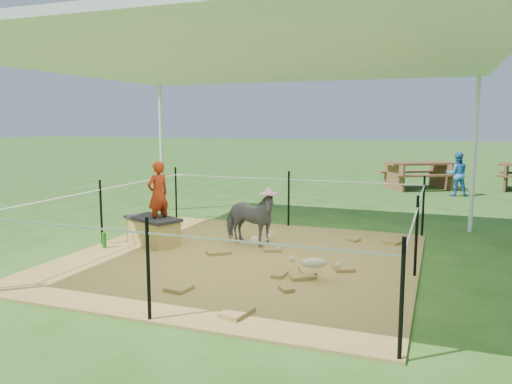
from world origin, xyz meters
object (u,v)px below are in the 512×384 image
(foal, at_px, (314,261))
(picnic_table_near, at_px, (418,176))
(green_bottle, at_px, (104,240))
(distant_person, at_px, (457,174))
(pony, at_px, (249,219))
(woman, at_px, (158,188))
(straw_bale, at_px, (153,232))

(foal, height_order, picnic_table_near, picnic_table_near)
(green_bottle, relative_size, distant_person, 0.21)
(pony, height_order, foal, pony)
(woman, relative_size, picnic_table_near, 0.55)
(pony, xyz_separation_m, picnic_table_near, (2.04, 7.71, -0.06))
(green_bottle, bearing_deg, pony, 24.29)
(straw_bale, height_order, pony, pony)
(woman, distance_m, green_bottle, 1.09)
(green_bottle, xyz_separation_m, pony, (1.93, 0.87, 0.29))
(woman, height_order, foal, woman)
(straw_bale, xyz_separation_m, picnic_table_near, (3.42, 8.13, 0.16))
(pony, bearing_deg, green_bottle, 127.07)
(foal, relative_size, distant_person, 0.78)
(pony, bearing_deg, foal, -121.79)
(straw_bale, distance_m, distant_person, 8.34)
(straw_bale, height_order, distant_person, distant_person)
(picnic_table_near, bearing_deg, straw_bale, -141.62)
(distant_person, bearing_deg, woman, 47.57)
(green_bottle, relative_size, pony, 0.24)
(picnic_table_near, bearing_deg, woman, -141.02)
(woman, bearing_deg, picnic_table_near, -178.90)
(foal, bearing_deg, pony, 117.27)
(straw_bale, distance_m, green_bottle, 0.71)
(woman, relative_size, foal, 1.15)
(woman, bearing_deg, green_bottle, -31.99)
(pony, bearing_deg, distant_person, -11.58)
(straw_bale, bearing_deg, woman, 0.00)
(straw_bale, bearing_deg, foal, -17.90)
(pony, relative_size, foal, 1.12)
(foal, distance_m, picnic_table_near, 9.02)
(picnic_table_near, distance_m, distant_person, 1.44)
(straw_bale, relative_size, woman, 0.83)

